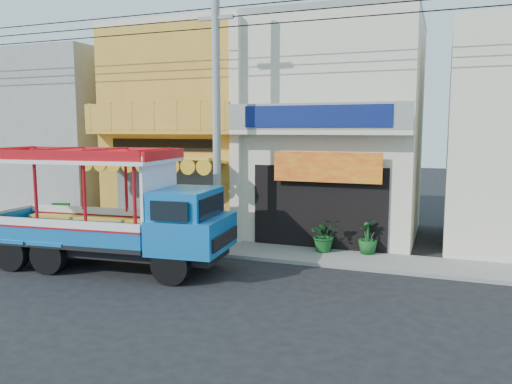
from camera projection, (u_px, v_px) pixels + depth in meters
ground at (199, 287)px, 13.15m from camera, size 90.00×90.00×0.00m
sidewalk at (254, 251)px, 16.86m from camera, size 30.00×2.00×0.12m
shophouse_left at (200, 130)px, 21.43m from camera, size 6.00×7.50×8.24m
shophouse_right at (338, 130)px, 19.33m from camera, size 6.00×6.75×8.24m
party_pilaster at (236, 133)px, 17.50m from camera, size 0.35×0.30×8.00m
filler_building_left at (70, 136)px, 23.95m from camera, size 6.00×6.00×7.60m
utility_pole at (221, 101)px, 15.88m from camera, size 28.00×0.26×9.00m
songthaew_truck at (121, 212)px, 14.63m from camera, size 7.84×3.15×3.57m
green_sign at (62, 219)px, 19.88m from camera, size 0.71×0.49×1.10m
potted_plant_a at (325, 235)px, 16.44m from camera, size 1.28×1.21×1.11m
potted_plant_c at (368, 237)px, 16.13m from camera, size 0.81×0.81×1.12m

